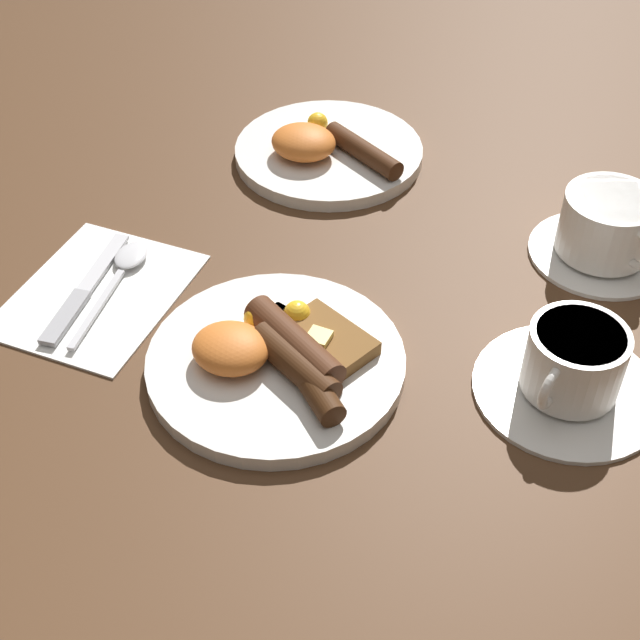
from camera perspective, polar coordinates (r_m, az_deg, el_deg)
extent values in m
plane|color=#4C301C|center=(0.80, -2.82, -3.12)|extent=(3.00, 3.00, 0.00)
cylinder|color=silver|center=(0.79, -2.84, -2.74)|extent=(0.23, 0.23, 0.01)
cylinder|color=white|center=(0.81, -4.08, -0.42)|extent=(0.07, 0.07, 0.01)
sphere|color=yellow|center=(0.81, -3.95, 0.14)|extent=(0.03, 0.03, 0.03)
cylinder|color=white|center=(0.81, -1.46, -0.23)|extent=(0.06, 0.06, 0.01)
sphere|color=yellow|center=(0.81, -1.22, 0.32)|extent=(0.02, 0.02, 0.02)
ellipsoid|color=orange|center=(0.78, -5.75, -1.81)|extent=(0.07, 0.06, 0.03)
cylinder|color=#3A1F0D|center=(0.75, -0.68, -3.83)|extent=(0.09, 0.08, 0.02)
cylinder|color=#3C210F|center=(0.76, -1.64, -2.82)|extent=(0.10, 0.07, 0.03)
cylinder|color=#492715|center=(0.78, -1.71, -1.48)|extent=(0.11, 0.08, 0.03)
cube|color=brown|center=(0.79, -0.07, -1.62)|extent=(0.10, 0.10, 0.01)
cube|color=#F4E072|center=(0.78, -0.07, -1.10)|extent=(0.02, 0.02, 0.01)
cylinder|color=silver|center=(1.06, 0.56, 10.68)|extent=(0.22, 0.22, 0.01)
cylinder|color=white|center=(1.09, -0.40, 12.05)|extent=(0.07, 0.07, 0.01)
sphere|color=yellow|center=(1.08, -0.16, 12.50)|extent=(0.02, 0.02, 0.02)
ellipsoid|color=orange|center=(1.04, -1.06, 11.31)|extent=(0.07, 0.07, 0.03)
cylinder|color=#412311|center=(1.03, 2.78, 10.77)|extent=(0.11, 0.07, 0.02)
cylinder|color=silver|center=(0.80, 15.52, -4.23)|extent=(0.16, 0.16, 0.01)
cylinder|color=silver|center=(0.78, 15.98, -2.48)|extent=(0.08, 0.08, 0.06)
cylinder|color=brown|center=(0.76, 16.38, -0.97)|extent=(0.07, 0.07, 0.00)
torus|color=silver|center=(0.75, 14.64, -4.13)|extent=(0.02, 0.04, 0.04)
cylinder|color=silver|center=(0.96, 17.45, 4.18)|extent=(0.14, 0.14, 0.01)
cylinder|color=silver|center=(0.94, 17.90, 5.88)|extent=(0.09, 0.09, 0.06)
cylinder|color=brown|center=(0.92, 18.28, 7.32)|extent=(0.08, 0.08, 0.00)
torus|color=silver|center=(0.91, 19.61, 4.35)|extent=(0.04, 0.04, 0.04)
cube|color=white|center=(0.90, -14.01, 1.69)|extent=(0.15, 0.19, 0.01)
cube|color=silver|center=(0.92, -13.69, 3.57)|extent=(0.03, 0.09, 0.00)
cube|color=#9E9EA3|center=(0.87, -15.99, 0.19)|extent=(0.03, 0.08, 0.01)
ellipsoid|color=silver|center=(0.92, -12.00, 4.07)|extent=(0.04, 0.05, 0.01)
cube|color=silver|center=(0.87, -14.01, 0.79)|extent=(0.02, 0.11, 0.00)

